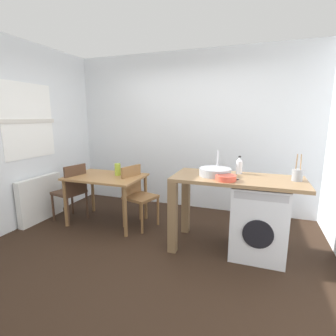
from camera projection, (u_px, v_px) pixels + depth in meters
name	position (u px, v px, depth m)	size (l,w,h in m)	color
ground_plane	(151.00, 251.00, 3.10)	(5.46, 5.46, 0.00)	black
wall_back	(190.00, 132.00, 4.45)	(4.60, 0.10, 2.70)	silver
wall_window_side	(9.00, 136.00, 3.54)	(0.12, 3.80, 2.70)	silver
radiator	(41.00, 199.00, 3.98)	(0.10, 0.80, 0.70)	white
dining_table	(106.00, 182.00, 3.82)	(1.10, 0.76, 0.74)	#9E7042
chair_person_seat	(72.00, 189.00, 3.93)	(0.47, 0.47, 0.90)	#4C3323
chair_opposite	(137.00, 193.00, 3.76)	(0.50, 0.50, 0.90)	olive
kitchen_counter	(219.00, 189.00, 3.05)	(1.50, 0.68, 0.92)	olive
washing_machine	(258.00, 220.00, 2.96)	(0.60, 0.61, 0.86)	silver
sink_basin	(215.00, 172.00, 3.03)	(0.38, 0.38, 0.09)	#9EA0A5
tap	(218.00, 162.00, 3.18)	(0.02, 0.02, 0.28)	#B2B2B7
bottle_tall_green	(239.00, 166.00, 3.12)	(0.08, 0.08, 0.22)	silver
mixing_bowl	(226.00, 178.00, 2.80)	(0.23, 0.23, 0.06)	#D84C38
utensil_crock	(297.00, 175.00, 2.78)	(0.11, 0.11, 0.30)	gray
vase	(118.00, 169.00, 3.83)	(0.09, 0.09, 0.18)	#A8C63D
scissors	(232.00, 179.00, 2.88)	(0.15, 0.06, 0.01)	#B2B2B7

